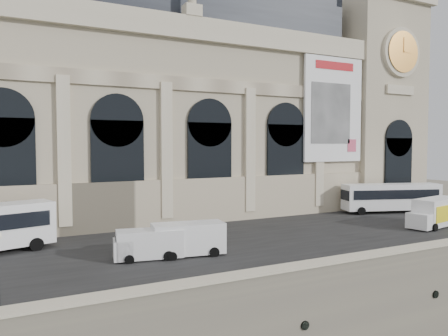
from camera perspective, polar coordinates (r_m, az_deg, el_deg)
The scene contains 9 objects.
quay at distance 58.92m, azimuth -12.81°, elevation -8.37°, with size 160.00×70.00×6.00m, color gray.
street at distance 38.75m, azimuth -4.91°, elevation -9.76°, with size 160.00×24.00×0.06m, color #2D2D2D.
parapet at distance 27.12m, azimuth 6.31°, elevation -14.16°, with size 160.00×1.40×1.21m.
museum at distance 52.71m, azimuth -18.25°, elevation 8.47°, with size 69.00×18.70×29.10m.
clock_pavilion at distance 69.32m, azimuth 17.51°, elevation 10.24°, with size 13.00×14.72×36.70m.
bus_right at distance 59.01m, azimuth 21.01°, elevation -3.52°, with size 12.58×6.32×3.66m.
van_b at distance 34.29m, azimuth -5.28°, elevation -9.27°, with size 6.04×3.06×2.57m.
van_c at distance 33.67m, azimuth -10.24°, elevation -9.81°, with size 5.37×2.86×2.27m.
box_truck at distance 50.89m, azimuth 25.90°, elevation -5.27°, with size 7.76×3.75×3.00m.
Camera 1 is at (-14.39, -20.93, 14.66)m, focal length 35.00 mm.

